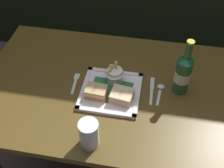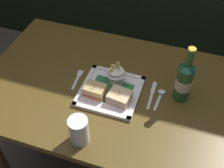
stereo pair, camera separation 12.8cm
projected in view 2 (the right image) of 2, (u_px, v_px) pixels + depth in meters
ground_plane at (113, 167)px, 1.86m from camera, size 6.00×6.00×0.00m
dining_table at (114, 105)px, 1.41m from camera, size 1.24×0.77×0.76m
square_plate at (110, 91)px, 1.29m from camera, size 0.26×0.26×0.02m
sandwich_half_left at (95, 90)px, 1.26m from camera, size 0.09×0.07×0.08m
sandwich_half_right at (120, 97)px, 1.24m from camera, size 0.10×0.09×0.07m
fries_cup at (116, 74)px, 1.30m from camera, size 0.09×0.09×0.11m
beer_bottle at (184, 81)px, 1.20m from camera, size 0.07×0.07×0.28m
water_glass at (79, 132)px, 1.09m from camera, size 0.08×0.08×0.12m
fork at (78, 78)px, 1.36m from camera, size 0.03×0.13×0.00m
knife at (152, 94)px, 1.29m from camera, size 0.02×0.17×0.00m
spoon at (161, 95)px, 1.28m from camera, size 0.03×0.13×0.01m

